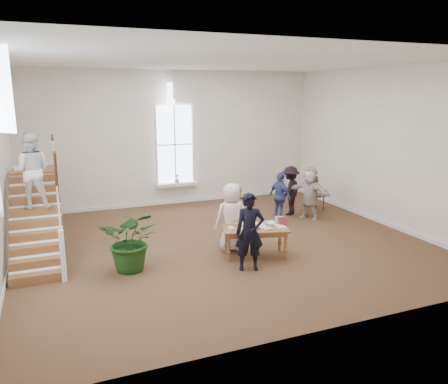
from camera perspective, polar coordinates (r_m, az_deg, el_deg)
name	(u,v)px	position (r m, az deg, el deg)	size (l,w,h in m)	color
ground	(223,243)	(11.25, -0.12, -6.70)	(10.00, 10.00, 0.00)	#4F301F
room_shell	(176,192)	(15.16, -6.24, -0.04)	(10.49, 10.00, 10.00)	beige
staircase	(34,189)	(10.84, -23.59, 0.34)	(1.10, 4.10, 2.92)	brown
library_table	(255,231)	(10.22, 4.10, -5.05)	(1.65, 1.13, 0.77)	brown
police_officer	(250,232)	(9.40, 3.38, -5.25)	(0.62, 0.41, 1.70)	black
elderly_woman	(232,217)	(10.53, 0.99, -3.33)	(0.81, 0.53, 1.66)	silver
person_yellow	(235,213)	(11.11, 1.43, -2.79)	(0.75, 0.58, 1.54)	#F2EC97
woman_cluster_a	(280,196)	(13.14, 7.36, -0.58)	(0.86, 0.36, 1.47)	#354381
woman_cluster_b	(290,191)	(13.80, 8.64, 0.19)	(1.00, 0.57, 1.55)	black
woman_cluster_c	(310,193)	(13.41, 11.15, -0.12)	(1.50, 0.48, 1.62)	beige
floor_plant	(132,240)	(9.61, -11.97, -6.13)	(1.23, 1.07, 1.37)	#173B12
side_chair	(314,192)	(14.58, 11.67, 0.04)	(0.50, 0.50, 1.06)	#351A0E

